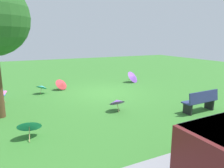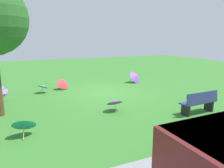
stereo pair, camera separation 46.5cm
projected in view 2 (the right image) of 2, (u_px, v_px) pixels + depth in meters
name	position (u px, v px, depth m)	size (l,w,h in m)	color
ground	(104.00, 93.00, 11.51)	(40.00, 40.00, 0.00)	#387A2D
park_bench	(199.00, 102.00, 8.23)	(1.62, 0.54, 0.90)	navy
parasol_purple_0	(136.00, 77.00, 14.05)	(1.07, 0.97, 0.79)	tan
parasol_blue_0	(3.00, 88.00, 11.00)	(0.82, 0.88, 0.70)	tan
parasol_teal_0	(43.00, 86.00, 11.38)	(0.80, 0.80, 0.57)	tan
parasol_teal_1	(24.00, 123.00, 6.37)	(0.80, 0.73, 0.69)	tan
parasol_pink_0	(1.00, 92.00, 9.70)	(0.80, 0.81, 0.66)	tan
parasol_red_0	(63.00, 83.00, 12.15)	(0.88, 0.83, 0.68)	tan
parasol_purple_1	(114.00, 102.00, 8.54)	(0.70, 0.69, 0.62)	tan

